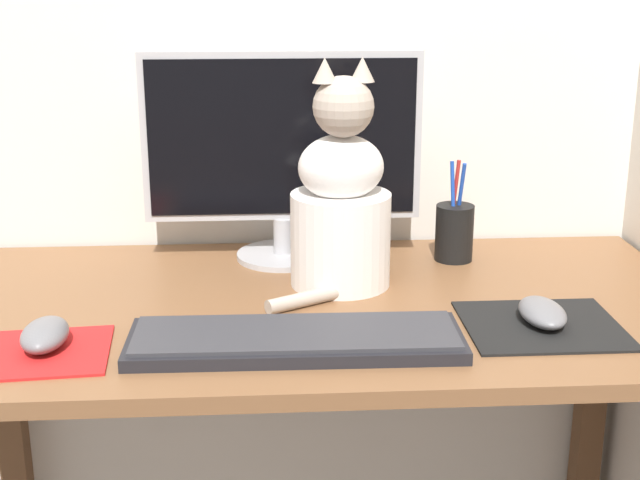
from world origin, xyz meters
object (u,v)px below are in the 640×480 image
at_px(monitor, 282,150).
at_px(pen_cup, 454,231).
at_px(computer_mouse_left, 45,335).
at_px(keyboard, 296,339).
at_px(computer_mouse_right, 542,312).
at_px(cat, 341,204).

xyz_separation_m(monitor, pen_cup, (0.31, -0.03, -0.15)).
bearing_deg(computer_mouse_left, keyboard, -2.20).
bearing_deg(pen_cup, computer_mouse_left, -151.08).
xyz_separation_m(computer_mouse_left, computer_mouse_right, (0.71, 0.04, -0.00)).
bearing_deg(computer_mouse_left, computer_mouse_right, 3.46).
bearing_deg(cat, computer_mouse_right, -44.30).
distance_m(cat, pen_cup, 0.26).
height_order(monitor, keyboard, monitor).
distance_m(keyboard, computer_mouse_left, 0.35).
height_order(monitor, computer_mouse_left, monitor).
bearing_deg(pen_cup, keyboard, -129.01).
bearing_deg(keyboard, monitor, 91.82).
distance_m(monitor, keyboard, 0.44).
bearing_deg(cat, pen_cup, 19.07).
xyz_separation_m(keyboard, computer_mouse_left, (-0.34, 0.01, 0.01)).
bearing_deg(pen_cup, monitor, 174.79).
relative_size(monitor, computer_mouse_right, 4.32).
distance_m(monitor, computer_mouse_left, 0.54).
relative_size(cat, pen_cup, 2.07).
bearing_deg(monitor, keyboard, -89.03).
height_order(keyboard, computer_mouse_left, computer_mouse_left).
bearing_deg(monitor, computer_mouse_right, -42.45).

